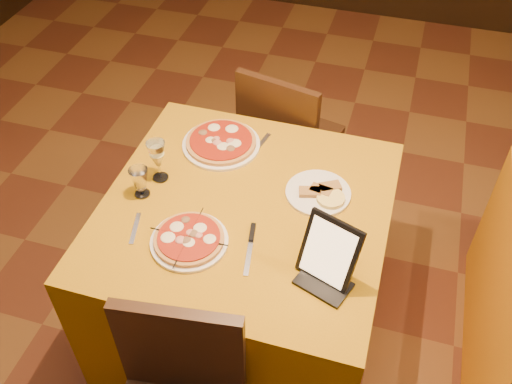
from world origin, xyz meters
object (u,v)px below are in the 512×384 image
(pizza_near, at_px, (189,240))
(pizza_far, at_px, (221,143))
(tablet, at_px, (329,251))
(wine_glass, at_px, (158,161))
(main_table, at_px, (246,266))
(chair_main_far, at_px, (292,138))
(water_glass, at_px, (140,182))

(pizza_near, distance_m, pizza_far, 0.56)
(tablet, bearing_deg, wine_glass, 179.15)
(main_table, relative_size, chair_main_far, 1.21)
(main_table, relative_size, tablet, 4.51)
(pizza_near, bearing_deg, tablet, 0.67)
(main_table, height_order, wine_glass, wine_glass)
(pizza_near, xyz_separation_m, water_glass, (-0.27, 0.18, 0.05))
(pizza_far, bearing_deg, wine_glass, -122.86)
(main_table, bearing_deg, pizza_far, 123.15)
(pizza_far, bearing_deg, pizza_near, -83.00)
(pizza_near, height_order, wine_glass, wine_glass)
(wine_glass, distance_m, tablet, 0.80)
(main_table, xyz_separation_m, pizza_near, (-0.14, -0.23, 0.39))
(wine_glass, bearing_deg, pizza_near, -50.46)
(main_table, xyz_separation_m, chair_main_far, (0.00, 0.81, 0.08))
(chair_main_far, distance_m, pizza_far, 0.62)
(main_table, distance_m, chair_main_far, 0.82)
(wine_glass, xyz_separation_m, water_glass, (-0.03, -0.11, -0.03))
(main_table, bearing_deg, pizza_near, -120.66)
(pizza_near, bearing_deg, pizza_far, 97.00)
(wine_glass, height_order, water_glass, wine_glass)
(main_table, relative_size, pizza_far, 3.26)
(main_table, xyz_separation_m, tablet, (0.37, -0.23, 0.49))
(chair_main_far, bearing_deg, pizza_near, 95.33)
(wine_glass, bearing_deg, chair_main_far, 63.58)
(pizza_near, distance_m, wine_glass, 0.38)
(main_table, height_order, water_glass, water_glass)
(water_glass, bearing_deg, pizza_near, -33.95)
(chair_main_far, height_order, tablet, tablet)
(main_table, distance_m, pizza_near, 0.48)
(chair_main_far, distance_m, water_glass, 1.02)
(chair_main_far, relative_size, tablet, 3.73)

